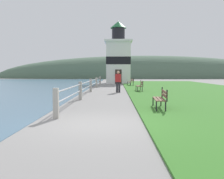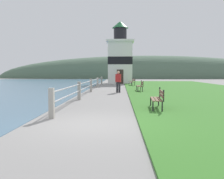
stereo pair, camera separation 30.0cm
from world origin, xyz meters
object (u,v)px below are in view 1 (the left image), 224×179
park_bench_far (131,81)px  park_bench_midway (140,85)px  person_strolling (118,81)px  park_bench_near (161,97)px  lighthouse (118,58)px

park_bench_far → park_bench_midway: bearing=84.3°
person_strolling → park_bench_far: bearing=6.1°
park_bench_midway → park_bench_far: size_ratio=0.89×
park_bench_near → lighthouse: 25.68m
lighthouse → park_bench_midway: bearing=-83.5°
park_bench_near → park_bench_far: 19.15m
park_bench_far → person_strolling: bearing=73.7°
person_strolling → park_bench_midway: bearing=-43.3°
park_bench_midway → park_bench_far: 8.99m
lighthouse → person_strolling: size_ratio=5.13×
park_bench_midway → person_strolling: bearing=31.2°
park_bench_midway → park_bench_near: bearing=89.6°
park_bench_near → park_bench_far: bearing=-85.5°
park_bench_midway → person_strolling: person_strolling is taller
park_bench_near → person_strolling: 9.22m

